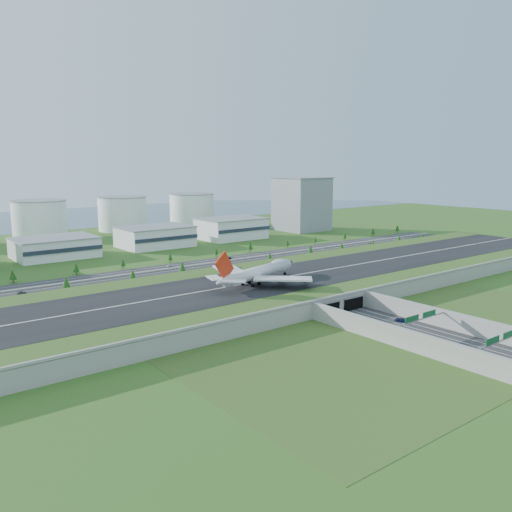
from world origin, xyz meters
TOP-DOWN VIEW (x-y plane):
  - ground at (0.00, 0.00)m, footprint 1200.00×1200.00m
  - airfield_deck at (0.00, -0.09)m, footprint 520.00×100.00m
  - underpass_road at (0.00, -99.42)m, footprint 38.80×120.40m
  - sign_gantry_near at (0.00, -95.04)m, footprint 38.70×0.70m
  - sign_gantry_far at (0.00, -130.04)m, footprint 38.70×0.70m
  - north_expressway at (0.00, 95.00)m, footprint 560.00×36.00m
  - tree_row at (8.57, 93.82)m, footprint 502.01×48.67m
  - hangar_mid_a at (-60.00, 190.00)m, footprint 58.00×42.00m
  - hangar_mid_b at (25.00, 190.00)m, footprint 58.00×42.00m
  - hangar_mid_c at (105.00, 190.00)m, footprint 58.00×42.00m
  - office_tower at (200.00, 195.00)m, footprint 46.00×46.00m
  - fuel_tank_b at (-35.00, 310.00)m, footprint 50.00×50.00m
  - fuel_tank_c at (50.00, 310.00)m, footprint 50.00×50.00m
  - fuel_tank_d at (135.00, 310.00)m, footprint 50.00×50.00m
  - bay_water at (0.00, 480.00)m, footprint 1200.00×260.00m
  - boeing_747 at (-14.19, -2.43)m, footprint 68.00×63.39m
  - car_0 at (-6.38, -84.39)m, footprint 2.52×4.11m
  - car_1 at (-7.52, -113.52)m, footprint 1.74×4.21m
  - car_2 at (10.37, -77.40)m, footprint 3.74×6.13m
  - car_4 at (-112.59, 84.97)m, footprint 5.01×2.33m
  - car_5 at (39.84, 101.92)m, footprint 4.56×1.79m
  - car_6 at (184.60, 87.92)m, footprint 5.27×3.79m
  - car_7 at (-10.60, 103.02)m, footprint 4.85×3.50m

SIDE VIEW (x-z plane):
  - ground at x=0.00m, z-range 0.00..0.00m
  - bay_water at x=0.00m, z-range 0.00..0.06m
  - north_expressway at x=0.00m, z-range 0.00..0.12m
  - car_7 at x=-10.60m, z-range 0.12..1.43m
  - car_0 at x=-6.38m, z-range 0.12..1.43m
  - car_6 at x=184.60m, z-range 0.12..1.45m
  - car_1 at x=-7.52m, z-range 0.12..1.48m
  - car_5 at x=39.84m, z-range 0.12..1.60m
  - car_2 at x=10.37m, z-range 0.12..1.71m
  - car_4 at x=-112.59m, z-range 0.12..1.78m
  - underpass_road at x=0.00m, z-range -0.57..7.43m
  - airfield_deck at x=0.00m, z-range -0.48..8.72m
  - tree_row at x=8.57m, z-range 0.41..8.81m
  - sign_gantry_near at x=0.00m, z-range 2.05..11.85m
  - sign_gantry_far at x=0.00m, z-range 2.05..11.85m
  - hangar_mid_a at x=-60.00m, z-range 0.00..15.00m
  - hangar_mid_b at x=25.00m, z-range 0.00..17.00m
  - hangar_mid_c at x=105.00m, z-range 0.00..19.00m
  - boeing_747 at x=-14.19m, z-range 3.33..24.89m
  - fuel_tank_b at x=-35.00m, z-range 0.00..35.00m
  - fuel_tank_c at x=50.00m, z-range 0.00..35.00m
  - fuel_tank_d at x=135.00m, z-range 0.00..35.00m
  - office_tower at x=200.00m, z-range 0.00..55.00m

